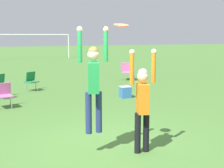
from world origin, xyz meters
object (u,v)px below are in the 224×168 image
at_px(camping_chair_3, 3,93).
at_px(person_defending, 142,99).
at_px(person_jumping, 93,78).
at_px(camping_chair_1, 127,70).
at_px(camping_chair_2, 31,80).
at_px(frisbee, 121,25).
at_px(cooler_box, 125,92).

bearing_deg(camping_chair_3, person_defending, 101.29).
bearing_deg(person_defending, person_jumping, -90.00).
height_order(person_defending, camping_chair_1, person_defending).
height_order(camping_chair_1, camping_chair_3, camping_chair_1).
bearing_deg(camping_chair_2, camping_chair_1, 161.16).
bearing_deg(camping_chair_2, frisbee, 60.84).
distance_m(camping_chair_1, cooler_box, 4.56).
height_order(camping_chair_2, cooler_box, camping_chair_2).
height_order(person_defending, camping_chair_2, person_defending).
xyz_separation_m(camping_chair_2, camping_chair_3, (-1.26, -2.77, 0.00)).
bearing_deg(cooler_box, camping_chair_1, 63.60).
relative_size(person_defending, camping_chair_1, 2.27).
distance_m(person_jumping, frisbee, 1.09).
distance_m(camping_chair_1, camping_chair_2, 5.10).
xyz_separation_m(person_jumping, camping_chair_1, (4.88, 8.74, -0.95)).
distance_m(camping_chair_2, camping_chair_3, 3.04).
xyz_separation_m(person_defending, cooler_box, (1.98, 4.96, -0.83)).
bearing_deg(person_defending, frisbee, -79.51).
xyz_separation_m(frisbee, cooler_box, (2.40, 4.90, -2.21)).
height_order(person_jumping, camping_chair_3, person_jumping).
height_order(person_defending, camping_chair_3, person_defending).
bearing_deg(cooler_box, person_jumping, -121.44).
distance_m(person_jumping, person_defending, 1.01).
height_order(person_jumping, frisbee, frisbee).
height_order(person_defending, cooler_box, person_defending).
distance_m(person_defending, camping_chair_2, 7.86).
height_order(camping_chair_2, camping_chair_3, same).
height_order(camping_chair_1, camping_chair_2, camping_chair_1).
bearing_deg(camping_chair_3, camping_chair_1, -159.58).
height_order(person_jumping, person_defending, person_jumping).
distance_m(person_defending, camping_chair_3, 5.51).
relative_size(camping_chair_1, camping_chair_3, 1.15).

